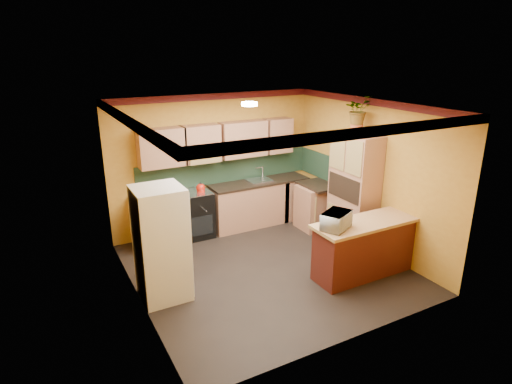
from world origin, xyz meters
TOP-DOWN VIEW (x-y plane):
  - room_shell at (0.02, 0.28)m, footprint 4.24×4.24m
  - base_cabinets_back at (0.07, 1.80)m, footprint 3.65×0.60m
  - countertop_back at (0.07, 1.80)m, footprint 3.65×0.62m
  - stove at (-0.55, 1.80)m, footprint 0.58×0.58m
  - kettle at (-0.45, 1.75)m, footprint 0.18×0.18m
  - sink at (0.85, 1.80)m, footprint 0.48×0.40m
  - base_cabinets_right at (1.80, 1.05)m, footprint 0.60×0.80m
  - countertop_right at (1.80, 1.05)m, footprint 0.62×0.80m
  - fridge at (-1.75, -0.00)m, footprint 0.68×0.66m
  - pantry at (1.85, 0.07)m, footprint 0.48×0.90m
  - fern_pot at (1.85, 0.12)m, footprint 0.22×0.22m
  - fern at (1.85, 0.12)m, footprint 0.52×0.48m
  - breakfast_bar at (1.34, -0.90)m, footprint 1.80×0.55m
  - bar_top at (1.34, -0.90)m, footprint 1.90×0.65m
  - microwave at (0.67, -0.90)m, footprint 0.57×0.51m

SIDE VIEW (x-z plane):
  - base_cabinets_back at x=0.07m, z-range 0.00..0.88m
  - base_cabinets_right at x=1.80m, z-range 0.00..0.88m
  - breakfast_bar at x=1.34m, z-range 0.00..0.88m
  - stove at x=-0.55m, z-range 0.00..0.91m
  - fridge at x=-1.75m, z-range 0.00..1.70m
  - countertop_back at x=0.07m, z-range 0.88..0.92m
  - countertop_right at x=1.80m, z-range 0.88..0.92m
  - bar_top at x=1.34m, z-range 0.88..0.93m
  - sink at x=0.85m, z-range 0.92..0.95m
  - kettle at x=-0.45m, z-range 0.91..1.09m
  - pantry at x=1.85m, z-range 0.00..2.10m
  - microwave at x=0.67m, z-range 0.93..1.20m
  - room_shell at x=0.02m, z-range 0.73..3.45m
  - fern_pot at x=1.85m, z-range 2.10..2.26m
  - fern at x=1.85m, z-range 2.26..2.76m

